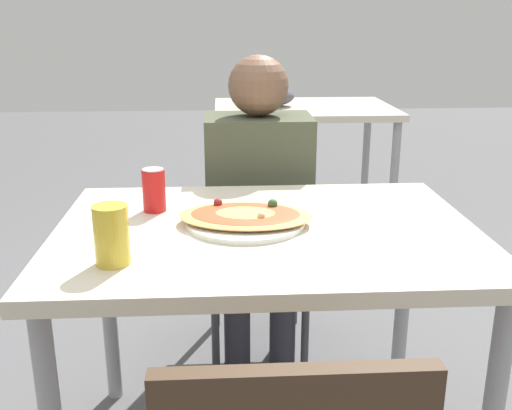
{
  "coord_description": "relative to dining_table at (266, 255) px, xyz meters",
  "views": [
    {
      "loc": [
        -0.12,
        -1.51,
        1.3
      ],
      "look_at": [
        -0.03,
        0.01,
        0.81
      ],
      "focal_mm": 42.0,
      "sensor_mm": 36.0,
      "label": 1
    }
  ],
  "objects": [
    {
      "name": "chair_far_seated",
      "position": [
        0.02,
        0.74,
        -0.18
      ],
      "size": [
        0.4,
        0.4,
        0.87
      ],
      "rotation": [
        0.0,
        0.0,
        3.14
      ],
      "color": "#3F2D1E",
      "rests_on": "ground_plane"
    },
    {
      "name": "soda_can",
      "position": [
        -0.31,
        0.16,
        0.14
      ],
      "size": [
        0.07,
        0.07,
        0.12
      ],
      "color": "red",
      "rests_on": "dining_table"
    },
    {
      "name": "dining_table",
      "position": [
        0.0,
        0.0,
        0.0
      ],
      "size": [
        1.13,
        0.81,
        0.75
      ],
      "color": "beige",
      "rests_on": "ground_plane"
    },
    {
      "name": "pizza_main",
      "position": [
        -0.05,
        0.03,
        0.1
      ],
      "size": [
        0.39,
        0.32,
        0.05
      ],
      "color": "white",
      "rests_on": "dining_table"
    },
    {
      "name": "person_seated",
      "position": [
        0.02,
        0.62,
        0.02
      ],
      "size": [
        0.39,
        0.29,
        1.16
      ],
      "rotation": [
        0.0,
        0.0,
        3.14
      ],
      "color": "#2D2D38",
      "rests_on": "ground_plane"
    },
    {
      "name": "drink_glass",
      "position": [
        -0.37,
        -0.23,
        0.15
      ],
      "size": [
        0.08,
        0.08,
        0.14
      ],
      "color": "gold",
      "rests_on": "dining_table"
    },
    {
      "name": "background_table",
      "position": [
        0.36,
        2.2,
        0.02
      ],
      "size": [
        1.1,
        0.8,
        0.87
      ],
      "color": "beige",
      "rests_on": "ground_plane"
    }
  ]
}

